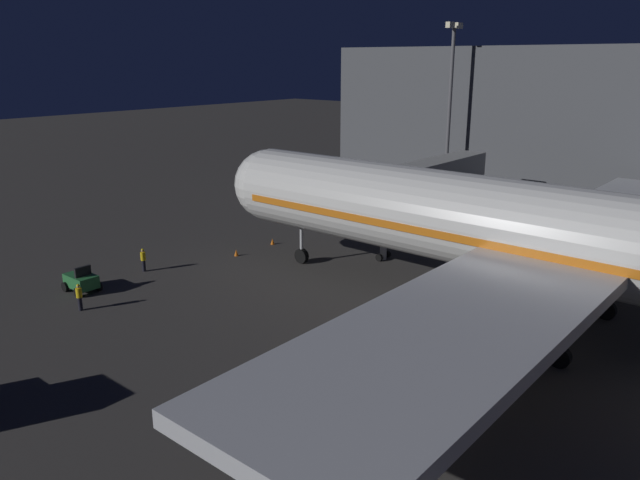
{
  "coord_description": "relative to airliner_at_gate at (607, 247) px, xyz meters",
  "views": [
    {
      "loc": [
        35.51,
        18.51,
        16.11
      ],
      "look_at": [
        3.0,
        -8.89,
        3.5
      ],
      "focal_mm": 34.36,
      "sensor_mm": 36.0,
      "label": 1
    }
  ],
  "objects": [
    {
      "name": "ground_crew_by_belt_loader",
      "position": [
        16.91,
        -27.74,
        -4.94
      ],
      "size": [
        0.4,
        0.4,
        1.87
      ],
      "color": "black",
      "rests_on": "ground_plane"
    },
    {
      "name": "ground_plane",
      "position": [
        -0.0,
        -9.68,
        -5.97
      ],
      "size": [
        320.0,
        320.0,
        0.0
      ],
      "primitive_type": "plane",
      "color": "#383533"
    },
    {
      "name": "baggage_tug_spare",
      "position": [
        14.99,
        -30.93,
        -5.19
      ],
      "size": [
        1.86,
        2.47,
        1.95
      ],
      "color": "#287038",
      "rests_on": "ground_plane"
    },
    {
      "name": "airliner_at_gate",
      "position": [
        0.0,
        0.0,
        0.0
      ],
      "size": [
        51.74,
        60.49,
        20.71
      ],
      "color": "silver",
      "rests_on": "ground_plane"
    },
    {
      "name": "traffic_cone_nose_starboard",
      "position": [
        2.2,
        -28.57,
        -5.7
      ],
      "size": [
        0.36,
        0.36,
        0.55
      ],
      "primitive_type": "cone",
      "color": "orange",
      "rests_on": "ground_plane"
    },
    {
      "name": "apron_floodlight_mast",
      "position": [
        -25.5,
        -24.13,
        5.39
      ],
      "size": [
        2.9,
        0.5,
        19.8
      ],
      "color": "#59595E",
      "rests_on": "ground_plane"
    },
    {
      "name": "ground_crew_marshaller_fwd",
      "position": [
        9.58,
        -31.2,
        -4.94
      ],
      "size": [
        0.4,
        0.4,
        1.88
      ],
      "color": "black",
      "rests_on": "ground_plane"
    },
    {
      "name": "jet_bridge",
      "position": [
        -10.0,
        -18.48,
        0.09
      ],
      "size": [
        18.16,
        3.4,
        7.61
      ],
      "color": "#9E9E99",
      "rests_on": "ground_plane"
    },
    {
      "name": "traffic_cone_nose_port",
      "position": [
        -2.2,
        -28.57,
        -5.7
      ],
      "size": [
        0.36,
        0.36,
        0.55
      ],
      "primitive_type": "cone",
      "color": "orange",
      "rests_on": "ground_plane"
    }
  ]
}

